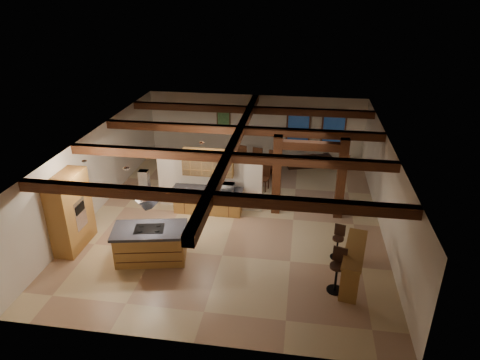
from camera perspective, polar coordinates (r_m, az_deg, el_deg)
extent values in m
plane|color=#CDB588|center=(15.30, -0.65, -4.75)|extent=(12.00, 12.00, 0.00)
plane|color=beige|center=(20.19, 2.06, 7.28)|extent=(10.00, 0.00, 10.00)
plane|color=beige|center=(9.64, -6.58, -14.79)|extent=(10.00, 0.00, 10.00)
plane|color=beige|center=(16.14, -18.49, 1.29)|extent=(0.00, 12.00, 12.00)
plane|color=beige|center=(14.75, 18.87, -1.04)|extent=(0.00, 12.00, 12.00)
plane|color=#3D2513|center=(14.09, -0.71, 5.55)|extent=(12.00, 12.00, 0.00)
cube|color=#36160D|center=(10.53, -4.20, -2.38)|extent=(10.00, 0.25, 0.28)
cube|color=#36160D|center=(12.94, -1.63, 3.06)|extent=(10.00, 0.25, 0.28)
cube|color=#36160D|center=(15.35, 0.07, 6.66)|extent=(10.00, 0.25, 0.28)
cube|color=#36160D|center=(17.91, 1.37, 9.34)|extent=(10.00, 0.25, 0.28)
cube|color=#36160D|center=(14.13, -0.71, 5.01)|extent=(0.28, 12.00, 0.28)
cube|color=#36160D|center=(14.95, 4.93, 0.65)|extent=(0.30, 0.30, 2.90)
cube|color=#36160D|center=(15.00, 13.34, 0.12)|extent=(0.30, 0.30, 2.90)
cube|color=#36160D|center=(14.50, 9.45, 4.52)|extent=(2.50, 0.28, 0.28)
cube|color=beige|center=(15.40, -4.05, 0.01)|extent=(3.80, 0.18, 2.20)
cube|color=olive|center=(14.06, -21.66, -3.96)|extent=(0.64, 1.60, 2.40)
cube|color=silver|center=(13.94, -20.56, -4.26)|extent=(0.06, 0.62, 0.95)
cube|color=black|center=(13.83, -20.53, -3.55)|extent=(0.01, 0.50, 0.28)
cube|color=olive|center=(15.36, -4.29, -2.86)|extent=(2.40, 0.60, 0.86)
cube|color=black|center=(15.15, -4.34, -1.29)|extent=(2.50, 0.66, 0.08)
cube|color=olive|center=(14.94, -4.28, 2.33)|extent=(1.80, 0.34, 0.95)
cube|color=silver|center=(14.78, -4.43, 2.06)|extent=(1.74, 0.02, 0.90)
pyramid|color=silver|center=(12.45, -12.28, -3.73)|extent=(1.10, 1.10, 0.45)
cube|color=silver|center=(12.09, -12.63, -0.36)|extent=(0.26, 0.22, 0.73)
cube|color=#36160D|center=(20.00, 7.79, 7.04)|extent=(1.10, 0.05, 1.70)
cube|color=black|center=(19.97, 7.78, 7.01)|extent=(0.95, 0.02, 1.55)
cube|color=#36160D|center=(20.05, 12.39, 6.73)|extent=(1.10, 0.05, 1.70)
cube|color=black|center=(20.02, 12.39, 6.70)|extent=(0.95, 0.02, 1.55)
cube|color=#36160D|center=(20.27, -2.21, 8.09)|extent=(0.65, 0.04, 0.85)
cube|color=#295F33|center=(20.25, -2.22, 8.07)|extent=(0.55, 0.01, 0.75)
cylinder|color=silver|center=(12.29, -14.91, 1.53)|extent=(0.16, 0.16, 0.03)
cylinder|color=silver|center=(13.83, -5.15, 4.93)|extent=(0.16, 0.16, 0.03)
cylinder|color=silver|center=(13.14, -20.05, 2.36)|extent=(0.16, 0.16, 0.03)
cube|color=olive|center=(13.09, -11.79, -8.52)|extent=(2.17, 1.38, 0.96)
cube|color=black|center=(12.81, -11.99, -6.55)|extent=(2.33, 1.54, 0.09)
cube|color=black|center=(12.78, -12.01, -6.36)|extent=(0.93, 0.71, 0.02)
imported|color=#3C1B0F|center=(17.89, 1.72, 1.08)|extent=(2.17, 1.58, 0.68)
imported|color=black|center=(19.54, 9.19, 2.77)|extent=(2.21, 1.37, 0.60)
imported|color=#B1B1B6|center=(14.94, -1.61, -0.91)|extent=(0.46, 0.31, 0.25)
cube|color=olive|center=(12.04, 15.09, -8.90)|extent=(0.90, 2.12, 0.06)
cube|color=olive|center=(11.60, 14.32, -13.54)|extent=(0.47, 0.19, 1.03)
cube|color=olive|center=(13.11, 15.25, -8.68)|extent=(0.47, 0.19, 1.03)
cube|color=#36160D|center=(19.61, 13.69, 2.34)|extent=(0.53, 0.53, 0.54)
cylinder|color=black|center=(19.48, 13.79, 3.28)|extent=(0.06, 0.06, 0.15)
cone|color=#F0C990|center=(19.43, 13.84, 3.68)|extent=(0.26, 0.26, 0.17)
cylinder|color=black|center=(11.72, 12.85, -11.16)|extent=(0.40, 0.40, 0.08)
cube|color=black|center=(11.73, 13.20, -9.65)|extent=(0.37, 0.15, 0.44)
cylinder|color=black|center=(11.96, 12.67, -12.71)|extent=(0.07, 0.07, 0.78)
cylinder|color=black|center=(12.19, 12.50, -14.11)|extent=(0.44, 0.44, 0.03)
cylinder|color=black|center=(13.10, 12.95, -7.62)|extent=(0.33, 0.33, 0.07)
cube|color=black|center=(13.12, 13.19, -6.49)|extent=(0.31, 0.12, 0.37)
cylinder|color=black|center=(13.28, 12.81, -8.84)|extent=(0.06, 0.06, 0.65)
cylinder|color=black|center=(13.45, 12.68, -9.96)|extent=(0.37, 0.37, 0.03)
cube|color=#36160D|center=(17.49, -1.37, 0.96)|extent=(0.53, 0.53, 0.06)
cube|color=#36160D|center=(17.52, -1.09, 2.38)|extent=(0.43, 0.16, 0.78)
cylinder|color=#36160D|center=(17.52, -2.13, 0.10)|extent=(0.05, 0.05, 0.44)
cylinder|color=#36160D|center=(17.38, -1.09, -0.10)|extent=(0.05, 0.05, 0.44)
cylinder|color=#36160D|center=(17.81, -1.64, 0.54)|extent=(0.05, 0.05, 0.44)
cylinder|color=#36160D|center=(17.67, -0.61, 0.35)|extent=(0.05, 0.05, 0.44)
cube|color=#36160D|center=(18.71, 0.51, 2.62)|extent=(0.53, 0.53, 0.06)
cube|color=#36160D|center=(18.38, 0.24, 3.49)|extent=(0.43, 0.16, 0.78)
cylinder|color=#36160D|center=(18.89, 1.21, 2.03)|extent=(0.05, 0.05, 0.44)
cylinder|color=#36160D|center=(19.02, 0.23, 2.20)|extent=(0.05, 0.05, 0.44)
cylinder|color=#36160D|center=(18.59, 0.79, 1.64)|extent=(0.05, 0.05, 0.44)
cylinder|color=#36160D|center=(18.72, -0.21, 1.81)|extent=(0.05, 0.05, 0.44)
cube|color=#36160D|center=(17.22, 0.82, 0.57)|extent=(0.53, 0.53, 0.06)
cube|color=#36160D|center=(17.25, 1.11, 2.00)|extent=(0.43, 0.16, 0.78)
cylinder|color=#36160D|center=(17.24, 0.04, -0.31)|extent=(0.05, 0.05, 0.44)
cylinder|color=#36160D|center=(17.12, 1.12, -0.52)|extent=(0.05, 0.05, 0.44)
cylinder|color=#36160D|center=(17.54, 0.51, 0.14)|extent=(0.05, 0.05, 0.44)
cylinder|color=#36160D|center=(17.41, 1.57, -0.06)|extent=(0.05, 0.05, 0.44)
cube|color=#36160D|center=(18.46, 2.58, 2.27)|extent=(0.53, 0.53, 0.06)
cube|color=#36160D|center=(18.12, 2.35, 3.15)|extent=(0.43, 0.16, 0.78)
cylinder|color=#36160D|center=(18.65, 3.27, 1.67)|extent=(0.05, 0.05, 0.44)
cylinder|color=#36160D|center=(18.77, 2.26, 1.85)|extent=(0.05, 0.05, 0.44)
cylinder|color=#36160D|center=(18.35, 2.88, 1.28)|extent=(0.05, 0.05, 0.44)
cylinder|color=#36160D|center=(18.46, 1.86, 1.45)|extent=(0.05, 0.05, 0.44)
cube|color=#36160D|center=(16.98, 3.07, 0.16)|extent=(0.53, 0.53, 0.06)
cube|color=#36160D|center=(17.01, 3.37, 1.61)|extent=(0.43, 0.16, 0.78)
cylinder|color=#36160D|center=(16.99, 2.29, -0.73)|extent=(0.05, 0.05, 0.44)
cylinder|color=#36160D|center=(16.88, 3.40, -0.94)|extent=(0.05, 0.05, 0.44)
cylinder|color=#36160D|center=(17.29, 2.72, -0.27)|extent=(0.05, 0.05, 0.44)
cylinder|color=#36160D|center=(17.18, 3.82, -0.47)|extent=(0.05, 0.05, 0.44)
cube|color=#36160D|center=(18.23, 4.71, 1.91)|extent=(0.53, 0.53, 0.06)
cube|color=#36160D|center=(17.89, 4.52, 2.80)|extent=(0.43, 0.16, 0.78)
cylinder|color=#36160D|center=(18.43, 5.38, 1.31)|extent=(0.05, 0.05, 0.44)
cylinder|color=#36160D|center=(18.54, 4.35, 1.49)|extent=(0.05, 0.05, 0.44)
cylinder|color=#36160D|center=(18.13, 5.02, 0.90)|extent=(0.05, 0.05, 0.44)
cylinder|color=#36160D|center=(18.23, 3.97, 1.08)|extent=(0.05, 0.05, 0.44)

